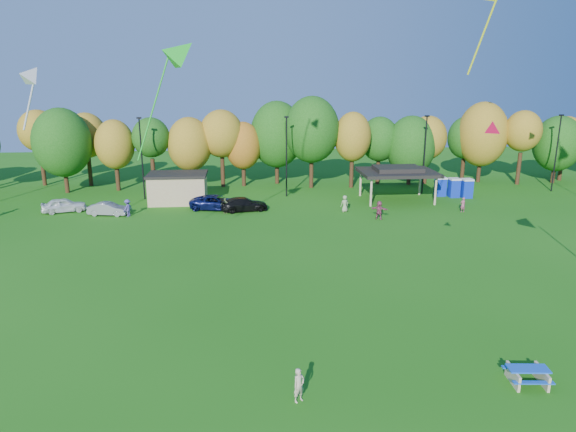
{
  "coord_description": "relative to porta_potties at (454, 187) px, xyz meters",
  "views": [
    {
      "loc": [
        -2.84,
        -17.36,
        13.24
      ],
      "look_at": [
        -0.8,
        6.0,
        6.89
      ],
      "focal_mm": 32.0,
      "sensor_mm": 36.0,
      "label": 1
    }
  ],
  "objects": [
    {
      "name": "ground",
      "position": [
        -21.0,
        -38.1,
        -1.1
      ],
      "size": [
        160.0,
        160.0,
        0.0
      ],
      "primitive_type": "plane",
      "color": "#19600F",
      "rests_on": "ground"
    },
    {
      "name": "tree_line",
      "position": [
        -22.03,
        7.42,
        4.82
      ],
      "size": [
        93.57,
        10.55,
        11.15
      ],
      "color": "black",
      "rests_on": "ground"
    },
    {
      "name": "lamp_posts",
      "position": [
        -19.0,
        1.9,
        3.8
      ],
      "size": [
        64.5,
        0.25,
        9.09
      ],
      "color": "black",
      "rests_on": "ground"
    },
    {
      "name": "utility_building",
      "position": [
        -31.0,
        -0.1,
        0.54
      ],
      "size": [
        6.3,
        4.3,
        3.25
      ],
      "color": "tan",
      "rests_on": "ground"
    },
    {
      "name": "pavilion",
      "position": [
        -7.0,
        -1.1,
        2.13
      ],
      "size": [
        8.2,
        6.2,
        3.77
      ],
      "color": "tan",
      "rests_on": "ground"
    },
    {
      "name": "porta_potties",
      "position": [
        0.0,
        0.0,
        0.0
      ],
      "size": [
        3.75,
        2.37,
        2.18
      ],
      "color": "#0E2BB8",
      "rests_on": "ground"
    },
    {
      "name": "picnic_table",
      "position": [
        -11.45,
        -36.27,
        -0.65
      ],
      "size": [
        1.92,
        1.64,
        0.77
      ],
      "rotation": [
        0.0,
        0.0,
        -0.1
      ],
      "color": "tan",
      "rests_on": "ground"
    },
    {
      "name": "kite_flyer",
      "position": [
        -21.74,
        -36.67,
        -0.34
      ],
      "size": [
        0.66,
        0.61,
        1.52
      ],
      "primitive_type": "imported",
      "rotation": [
        0.0,
        0.0,
        0.6
      ],
      "color": "#BAA78C",
      "rests_on": "ground"
    },
    {
      "name": "car_a",
      "position": [
        -42.11,
        -3.25,
        -0.37
      ],
      "size": [
        4.57,
        2.9,
        1.45
      ],
      "primitive_type": "imported",
      "rotation": [
        0.0,
        0.0,
        1.87
      ],
      "color": "white",
      "rests_on": "ground"
    },
    {
      "name": "car_b",
      "position": [
        -37.32,
        -4.9,
        -0.45
      ],
      "size": [
        4.07,
        1.97,
        1.29
      ],
      "primitive_type": "imported",
      "rotation": [
        0.0,
        0.0,
        1.41
      ],
      "color": "gray",
      "rests_on": "ground"
    },
    {
      "name": "car_c",
      "position": [
        -26.78,
        -3.53,
        -0.36
      ],
      "size": [
        5.72,
        3.52,
        1.48
      ],
      "primitive_type": "imported",
      "rotation": [
        0.0,
        0.0,
        1.36
      ],
      "color": "#0B1246",
      "rests_on": "ground"
    },
    {
      "name": "car_d",
      "position": [
        -23.91,
        -4.36,
        -0.39
      ],
      "size": [
        5.15,
        2.87,
        1.41
      ],
      "primitive_type": "imported",
      "rotation": [
        0.0,
        0.0,
        1.76
      ],
      "color": "black",
      "rests_on": "ground"
    },
    {
      "name": "far_person_0",
      "position": [
        -10.95,
        -8.68,
        -0.19
      ],
      "size": [
        1.73,
        1.26,
        1.81
      ],
      "primitive_type": "imported",
      "rotation": [
        0.0,
        0.0,
        2.65
      ],
      "color": "#943D5D",
      "rests_on": "ground"
    },
    {
      "name": "far_person_1",
      "position": [
        -1.8,
        -6.8,
        -0.33
      ],
      "size": [
        0.63,
        0.48,
        1.54
      ],
      "primitive_type": "imported",
      "rotation": [
        0.0,
        0.0,
        3.36
      ],
      "color": "#9A4861",
      "rests_on": "ground"
    },
    {
      "name": "far_person_3",
      "position": [
        -13.71,
        -5.67,
        -0.24
      ],
      "size": [
        0.97,
        0.78,
        1.71
      ],
      "primitive_type": "imported",
      "rotation": [
        0.0,
        0.0,
        3.47
      ],
      "color": "#8A9E6C",
      "rests_on": "ground"
    },
    {
      "name": "far_person_4",
      "position": [
        -35.29,
        -5.51,
        -0.24
      ],
      "size": [
        1.12,
        1.27,
        1.71
      ],
      "primitive_type": "imported",
      "rotation": [
        0.0,
        0.0,
        4.16
      ],
      "color": "#4F4393",
      "rests_on": "ground"
    },
    {
      "name": "far_person_5",
      "position": [
        -25.8,
        -5.14,
        -0.31
      ],
      "size": [
        0.94,
        0.45,
        1.57
      ],
      "primitive_type": "imported",
      "rotation": [
        0.0,
        0.0,
        6.21
      ],
      "color": "olive",
      "rests_on": "ground"
    },
    {
      "name": "kite_5",
      "position": [
        -12.46,
        -32.68,
        10.01
      ],
      "size": [
        1.21,
        1.3,
        1.06
      ],
      "color": "#FF0E4D"
    },
    {
      "name": "kite_8",
      "position": [
        -27.33,
        -23.29,
        13.53
      ],
      "size": [
        4.61,
        2.51,
        7.67
      ],
      "color": "#16A51F"
    },
    {
      "name": "kite_14",
      "position": [
        -34.13,
        -28.29,
        12.26
      ],
      "size": [
        1.74,
        2.02,
        3.44
      ],
      "color": "#B8B8B8"
    }
  ]
}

